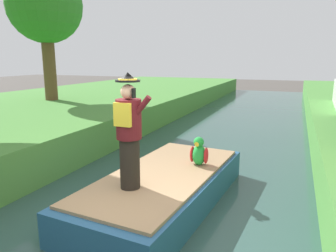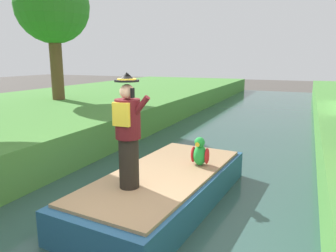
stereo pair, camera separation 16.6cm
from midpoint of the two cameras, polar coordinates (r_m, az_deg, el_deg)
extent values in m
plane|color=#4C4742|center=(5.14, -8.12, -20.68)|extent=(80.00, 80.00, 0.00)
cube|color=#2D4C47|center=(5.11, -8.14, -20.21)|extent=(5.33, 48.00, 0.10)
cube|color=#23517A|center=(6.04, -1.62, -11.23)|extent=(2.13, 4.33, 0.56)
cube|color=#997A56|center=(5.93, -1.63, -8.52)|extent=(1.96, 3.98, 0.05)
cylinder|color=black|center=(5.17, -7.75, -6.63)|extent=(0.32, 0.32, 0.82)
cylinder|color=#561419|center=(4.99, -7.99, 1.23)|extent=(0.40, 0.40, 0.62)
cube|color=gold|center=(4.81, -9.14, 2.00)|extent=(0.28, 0.06, 0.36)
sphere|color=#DBA884|center=(4.93, -8.13, 6.09)|extent=(0.23, 0.23, 0.23)
cylinder|color=black|center=(4.91, -8.19, 8.00)|extent=(0.38, 0.38, 0.03)
cone|color=black|center=(4.91, -8.21, 8.81)|extent=(0.26, 0.26, 0.12)
cylinder|color=gold|center=(4.91, -8.20, 8.29)|extent=(0.29, 0.29, 0.02)
cylinder|color=#561419|center=(4.82, -6.01, 3.07)|extent=(0.38, 0.09, 0.43)
cube|color=black|center=(4.81, -7.14, 5.86)|extent=(0.03, 0.08, 0.15)
ellipsoid|color=green|center=(6.29, 4.83, -5.17)|extent=(0.26, 0.32, 0.40)
sphere|color=green|center=(6.18, 4.77, -2.88)|extent=(0.20, 0.20, 0.20)
cone|color=yellow|center=(6.09, 4.49, -3.20)|extent=(0.09, 0.09, 0.09)
ellipsoid|color=red|center=(6.33, 3.62, -5.04)|extent=(0.08, 0.20, 0.32)
ellipsoid|color=red|center=(6.25, 6.06, -5.30)|extent=(0.08, 0.20, 0.32)
cylinder|color=brown|center=(14.29, -20.76, 9.88)|extent=(0.51, 0.51, 2.75)
sphere|color=#2D7A26|center=(14.44, -21.51, 19.46)|extent=(2.97, 2.97, 2.97)
camera|label=1|loc=(0.08, -90.86, -0.18)|focal=34.06mm
camera|label=2|loc=(0.08, 89.14, 0.18)|focal=34.06mm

